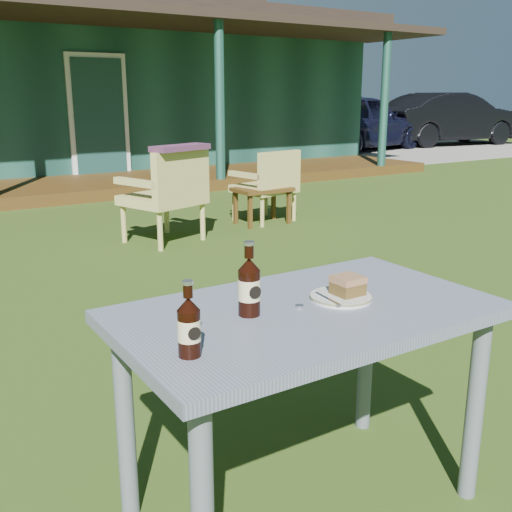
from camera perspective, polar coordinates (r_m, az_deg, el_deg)
ground at (r=3.48m, az=-11.66°, el=-8.36°), size 80.00×80.00×0.00m
gravel_strip at (r=16.39m, az=12.93°, el=9.93°), size 9.00×6.00×0.02m
car_near at (r=15.56m, az=9.52°, el=12.47°), size 4.50×2.61×1.44m
car_far at (r=18.05m, az=17.92°, el=12.30°), size 4.53×2.06×1.44m
cafe_table at (r=1.93m, az=4.81°, el=-7.73°), size 1.20×0.70×0.72m
plate at (r=1.98m, az=8.08°, el=-3.87°), size 0.20×0.20×0.01m
cake_slice at (r=1.98m, az=8.74°, el=-2.76°), size 0.09×0.09×0.06m
fork at (r=1.93m, az=6.81°, el=-4.08°), size 0.03×0.14×0.00m
cola_bottle_near at (r=1.80m, az=-0.65°, el=-2.88°), size 0.07×0.07×0.23m
cola_bottle_far at (r=1.53m, az=-6.40°, el=-6.67°), size 0.06×0.06×0.20m
bottle_cap at (r=1.89m, az=4.15°, el=-4.80°), size 0.03×0.03×0.01m
armchair_left at (r=5.72m, az=-8.33°, el=6.15°), size 0.82×0.79×0.88m
armchair_right at (r=6.63m, az=1.26°, el=7.05°), size 0.67×0.65×0.79m
floral_throw at (r=5.54m, az=-7.22°, el=10.20°), size 0.62×0.38×0.05m
side_table at (r=6.53m, az=0.60°, el=6.03°), size 0.60×0.40×0.40m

